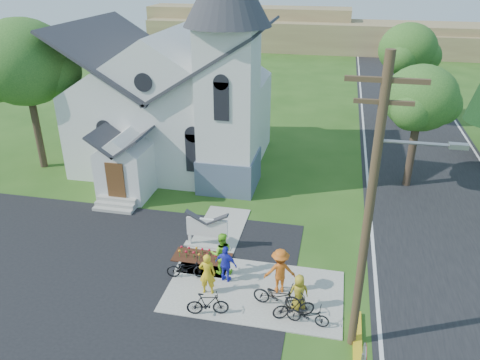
% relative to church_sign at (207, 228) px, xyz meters
% --- Properties ---
extents(ground, '(120.00, 120.00, 0.00)m').
position_rel_church_sign_xyz_m(ground, '(1.20, -3.20, -1.03)').
color(ground, '#295017').
rests_on(ground, ground).
extents(parking_lot, '(20.00, 16.00, 0.02)m').
position_rel_church_sign_xyz_m(parking_lot, '(-5.80, -5.20, -1.02)').
color(parking_lot, black).
rests_on(parking_lot, ground).
extents(road, '(8.00, 90.00, 0.02)m').
position_rel_church_sign_xyz_m(road, '(11.20, 11.80, -1.02)').
color(road, black).
rests_on(road, ground).
extents(sidewalk, '(7.00, 4.00, 0.05)m').
position_rel_church_sign_xyz_m(sidewalk, '(2.70, -2.70, -1.00)').
color(sidewalk, gray).
rests_on(sidewalk, ground).
extents(church, '(12.35, 12.00, 13.00)m').
position_rel_church_sign_xyz_m(church, '(-4.28, 9.28, 4.22)').
color(church, white).
rests_on(church, ground).
extents(church_sign, '(2.20, 0.40, 1.70)m').
position_rel_church_sign_xyz_m(church_sign, '(0.00, 0.00, 0.00)').
color(church_sign, gray).
rests_on(church_sign, ground).
extents(flower_bed, '(2.60, 1.10, 0.07)m').
position_rel_church_sign_xyz_m(flower_bed, '(0.00, -0.90, -0.99)').
color(flower_bed, '#391B0F').
rests_on(flower_bed, ground).
extents(utility_pole, '(3.45, 0.28, 10.00)m').
position_rel_church_sign_xyz_m(utility_pole, '(6.56, -4.70, 4.38)').
color(utility_pole, '#463423').
rests_on(utility_pole, ground).
extents(tree_lot_corner, '(5.60, 5.60, 9.15)m').
position_rel_church_sign_xyz_m(tree_lot_corner, '(-12.80, 6.80, 5.58)').
color(tree_lot_corner, '#39281F').
rests_on(tree_lot_corner, ground).
extents(tree_road_near, '(4.00, 4.00, 7.05)m').
position_rel_church_sign_xyz_m(tree_road_near, '(9.70, 8.80, 4.18)').
color(tree_road_near, '#39281F').
rests_on(tree_road_near, ground).
extents(tree_road_mid, '(4.40, 4.40, 7.80)m').
position_rel_church_sign_xyz_m(tree_road_mid, '(10.20, 20.80, 4.75)').
color(tree_road_mid, '#39281F').
rests_on(tree_road_mid, ground).
extents(distant_hills, '(61.00, 10.00, 5.60)m').
position_rel_church_sign_xyz_m(distant_hills, '(4.56, 53.13, 1.15)').
color(distant_hills, olive).
rests_on(distant_hills, ground).
extents(cyclist_0, '(0.70, 0.50, 1.80)m').
position_rel_church_sign_xyz_m(cyclist_0, '(0.90, -3.18, -0.08)').
color(cyclist_0, yellow).
rests_on(cyclist_0, sidewalk).
extents(bike_0, '(1.75, 0.89, 0.88)m').
position_rel_church_sign_xyz_m(bike_0, '(-0.22, -2.41, -0.54)').
color(bike_0, black).
rests_on(bike_0, sidewalk).
extents(cyclist_1, '(1.08, 0.94, 1.90)m').
position_rel_church_sign_xyz_m(cyclist_1, '(1.13, -1.79, -0.03)').
color(cyclist_1, '#82E02A').
rests_on(cyclist_1, sidewalk).
extents(bike_1, '(1.64, 0.79, 0.95)m').
position_rel_church_sign_xyz_m(bike_1, '(1.24, -4.40, -0.50)').
color(bike_1, black).
rests_on(bike_1, sidewalk).
extents(cyclist_2, '(1.02, 0.59, 1.63)m').
position_rel_church_sign_xyz_m(cyclist_2, '(1.44, -2.29, -0.16)').
color(cyclist_2, '#2A2FD3').
rests_on(cyclist_2, sidewalk).
extents(bike_2, '(1.98, 0.95, 1.00)m').
position_rel_church_sign_xyz_m(bike_2, '(3.71, -3.42, -0.48)').
color(bike_2, black).
rests_on(bike_2, sidewalk).
extents(cyclist_3, '(1.38, 1.02, 1.92)m').
position_rel_church_sign_xyz_m(cyclist_3, '(3.67, -2.49, -0.02)').
color(cyclist_3, '#CC5B16').
rests_on(cyclist_3, sidewalk).
extents(bike_3, '(1.66, 1.04, 0.97)m').
position_rel_church_sign_xyz_m(bike_3, '(4.39, -3.90, -0.49)').
color(bike_3, black).
rests_on(bike_3, sidewalk).
extents(cyclist_4, '(0.85, 0.67, 1.53)m').
position_rel_church_sign_xyz_m(cyclist_4, '(4.51, -3.42, -0.21)').
color(cyclist_4, '#B09721').
rests_on(cyclist_4, sidewalk).
extents(bike_4, '(1.59, 0.69, 0.81)m').
position_rel_church_sign_xyz_m(bike_4, '(4.93, -4.14, -0.57)').
color(bike_4, black).
rests_on(bike_4, sidewalk).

